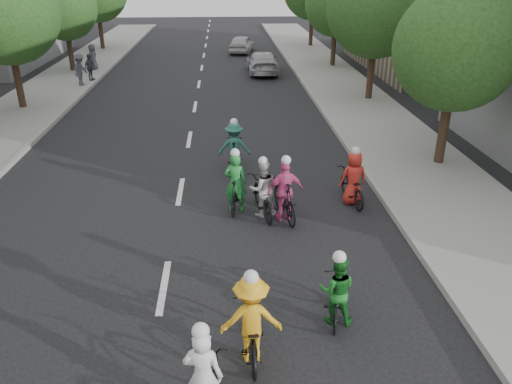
{
  "coord_description": "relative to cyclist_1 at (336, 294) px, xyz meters",
  "views": [
    {
      "loc": [
        1.42,
        -9.12,
        6.42
      ],
      "look_at": [
        2.19,
        2.64,
        1.0
      ],
      "focal_mm": 35.0,
      "sensor_mm": 36.0,
      "label": 1
    }
  ],
  "objects": [
    {
      "name": "tree_l_3",
      "position": [
        -11.68,
        16.3,
        3.92
      ],
      "size": [
        4.8,
        4.8,
        6.93
      ],
      "color": "black",
      "rests_on": "ground"
    },
    {
      "name": "curb_left",
      "position": [
        -9.53,
        11.3,
        -0.51
      ],
      "size": [
        0.18,
        80.0,
        0.18
      ],
      "primitive_type": "cube",
      "color": "#999993",
      "rests_on": "ground"
    },
    {
      "name": "cyclist_1",
      "position": [
        0.0,
        0.0,
        0.0
      ],
      "size": [
        0.79,
        1.6,
        1.59
      ],
      "rotation": [
        0.0,
        0.0,
        2.95
      ],
      "color": "black",
      "rests_on": "ground"
    },
    {
      "name": "spectator_0",
      "position": [
        -9.99,
        20.83,
        0.42
      ],
      "size": [
        0.93,
        1.26,
        1.74
      ],
      "primitive_type": "imported",
      "rotation": [
        0.0,
        0.0,
        1.29
      ],
      "color": "#4B4B58",
      "rests_on": "sidewalk_left"
    },
    {
      "name": "spectator_2",
      "position": [
        -10.38,
        25.51,
        0.35
      ],
      "size": [
        0.72,
        0.89,
        1.59
      ],
      "primitive_type": "imported",
      "rotation": [
        0.0,
        0.0,
        1.89
      ],
      "color": "#545361",
      "rests_on": "sidewalk_left"
    },
    {
      "name": "cyclist_6",
      "position": [
        -1.06,
        4.64,
        0.02
      ],
      "size": [
        1.01,
        2.06,
        1.74
      ],
      "rotation": [
        0.0,
        0.0,
        3.31
      ],
      "color": "black",
      "rests_on": "ground"
    },
    {
      "name": "follow_car_lead",
      "position": [
        0.48,
        24.31,
        0.07
      ],
      "size": [
        1.92,
        4.62,
        1.34
      ],
      "primitive_type": "imported",
      "rotation": [
        0.0,
        0.0,
        3.13
      ],
      "color": "#A5A5AA",
      "rests_on": "ground"
    },
    {
      "name": "cyclist_3",
      "position": [
        -0.48,
        4.35,
        0.09
      ],
      "size": [
        1.07,
        1.95,
        1.86
      ],
      "rotation": [
        0.0,
        0.0,
        3.33
      ],
      "color": "black",
      "rests_on": "ground"
    },
    {
      "name": "spectator_1",
      "position": [
        -9.78,
        22.09,
        0.31
      ],
      "size": [
        0.67,
        0.97,
        1.52
      ],
      "primitive_type": "imported",
      "rotation": [
        0.0,
        0.0,
        1.2
      ],
      "color": "#454651",
      "rests_on": "sidewalk_left"
    },
    {
      "name": "cyclist_5",
      "position": [
        -1.8,
        4.94,
        0.05
      ],
      "size": [
        0.72,
        1.67,
        1.87
      ],
      "rotation": [
        0.0,
        0.0,
        2.97
      ],
      "color": "black",
      "rests_on": "ground"
    },
    {
      "name": "bldg_se",
      "position": [
        12.52,
        25.3,
        3.4
      ],
      "size": [
        10.0,
        14.0,
        8.0
      ],
      "primitive_type": "cube",
      "color": "gray",
      "rests_on": "ground"
    },
    {
      "name": "follow_car_trail",
      "position": [
        -0.55,
        32.39,
        0.07
      ],
      "size": [
        2.34,
        4.14,
        1.33
      ],
      "primitive_type": "imported",
      "rotation": [
        0.0,
        0.0,
        2.93
      ],
      "color": "silver",
      "rests_on": "ground"
    },
    {
      "name": "tree_l_4",
      "position": [
        -11.68,
        25.3,
        3.37
      ],
      "size": [
        4.0,
        4.0,
        5.97
      ],
      "color": "black",
      "rests_on": "ground"
    },
    {
      "name": "sidewalk_right",
      "position": [
        4.52,
        11.3,
        -0.52
      ],
      "size": [
        4.0,
        80.0,
        0.15
      ],
      "primitive_type": "cube",
      "color": "gray",
      "rests_on": "ground"
    },
    {
      "name": "cyclist_2",
      "position": [
        -1.69,
        -0.9,
        0.08
      ],
      "size": [
        1.1,
        1.74,
        1.83
      ],
      "rotation": [
        0.0,
        0.0,
        3.16
      ],
      "color": "black",
      "rests_on": "ground"
    },
    {
      "name": "tree_r_0",
      "position": [
        5.32,
        7.9,
        3.37
      ],
      "size": [
        4.0,
        4.0,
        5.97
      ],
      "color": "black",
      "rests_on": "ground"
    },
    {
      "name": "cyclist_7",
      "position": [
        -1.75,
        7.94,
        0.11
      ],
      "size": [
        1.12,
        1.84,
        1.83
      ],
      "rotation": [
        0.0,
        0.0,
        3.08
      ],
      "color": "black",
      "rests_on": "ground"
    },
    {
      "name": "cyclist_4",
      "position": [
        1.61,
        5.23,
        0.01
      ],
      "size": [
        0.84,
        1.89,
        1.74
      ],
      "rotation": [
        0.0,
        0.0,
        3.25
      ],
      "color": "black",
      "rests_on": "ground"
    },
    {
      "name": "tree_r_2",
      "position": [
        5.32,
        25.9,
        3.37
      ],
      "size": [
        4.0,
        4.0,
        5.97
      ],
      "color": "black",
      "rests_on": "ground"
    },
    {
      "name": "ground",
      "position": [
        -3.48,
        1.3,
        -0.6
      ],
      "size": [
        120.0,
        120.0,
        0.0
      ],
      "primitive_type": "plane",
      "color": "black",
      "rests_on": "ground"
    },
    {
      "name": "tree_r_1",
      "position": [
        5.32,
        16.9,
        3.92
      ],
      "size": [
        4.8,
        4.8,
        6.93
      ],
      "color": "black",
      "rests_on": "ground"
    },
    {
      "name": "curb_right",
      "position": [
        2.57,
        11.3,
        -0.51
      ],
      "size": [
        0.18,
        80.0,
        0.18
      ],
      "primitive_type": "cube",
      "color": "#999993",
      "rests_on": "ground"
    }
  ]
}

